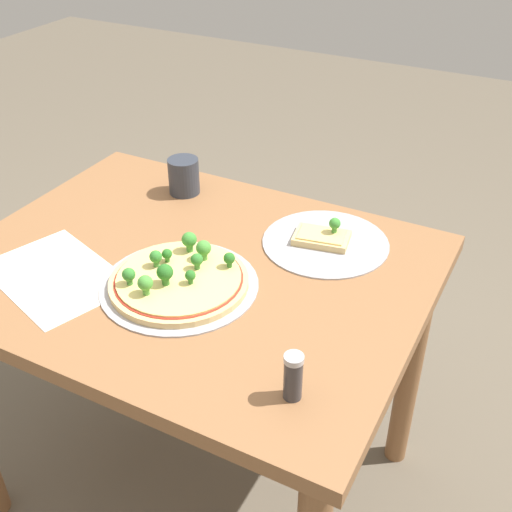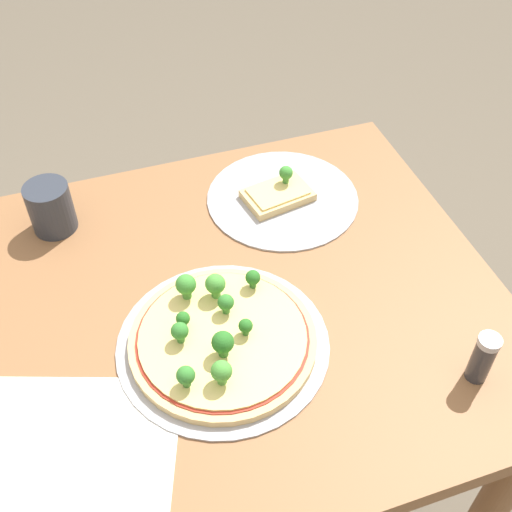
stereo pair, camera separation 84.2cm
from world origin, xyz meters
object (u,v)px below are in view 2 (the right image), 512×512
(pizza_tray_slice, at_px, (281,196))
(pizza_tray_whole, at_px, (221,338))
(dining_table, at_px, (200,352))
(drinking_cup, at_px, (51,208))
(condiment_shaker, at_px, (483,358))

(pizza_tray_slice, bearing_deg, pizza_tray_whole, 55.00)
(dining_table, distance_m, drinking_cup, 0.37)
(dining_table, relative_size, pizza_tray_whole, 3.07)
(pizza_tray_whole, bearing_deg, drinking_cup, -58.72)
(condiment_shaker, bearing_deg, pizza_tray_slice, -73.76)
(dining_table, xyz_separation_m, condiment_shaker, (-0.37, 0.26, 0.16))
(pizza_tray_whole, distance_m, pizza_tray_slice, 0.36)
(pizza_tray_slice, bearing_deg, dining_table, 43.36)
(dining_table, xyz_separation_m, pizza_tray_slice, (-0.23, -0.22, 0.12))
(dining_table, bearing_deg, drinking_cup, -55.06)
(pizza_tray_whole, distance_m, condiment_shaker, 0.39)
(dining_table, bearing_deg, condiment_shaker, 145.09)
(pizza_tray_whole, xyz_separation_m, drinking_cup, (0.22, -0.35, 0.03))
(dining_table, height_order, pizza_tray_whole, pizza_tray_whole)
(dining_table, xyz_separation_m, drinking_cup, (0.19, -0.28, 0.16))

